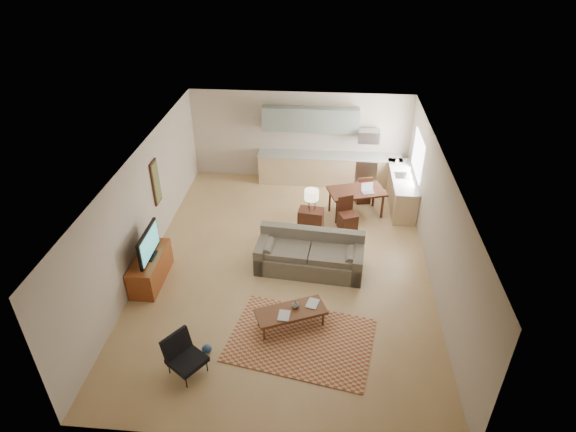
# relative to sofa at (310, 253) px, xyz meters

# --- Properties ---
(room) EXTENTS (9.00, 9.00, 9.00)m
(room) POSITION_rel_sofa_xyz_m (-0.53, 0.12, 0.91)
(room) COLOR tan
(room) RESTS_ON ground
(kitchen_counter_back) EXTENTS (4.26, 0.64, 0.92)m
(kitchen_counter_back) POSITION_rel_sofa_xyz_m (0.37, 4.30, 0.02)
(kitchen_counter_back) COLOR tan
(kitchen_counter_back) RESTS_ON ground
(kitchen_counter_right) EXTENTS (0.64, 2.26, 0.92)m
(kitchen_counter_right) POSITION_rel_sofa_xyz_m (2.40, 3.12, 0.02)
(kitchen_counter_right) COLOR tan
(kitchen_counter_right) RESTS_ON ground
(kitchen_range) EXTENTS (0.62, 0.62, 0.90)m
(kitchen_range) POSITION_rel_sofa_xyz_m (1.47, 4.30, 0.01)
(kitchen_range) COLOR #A5A8AD
(kitchen_range) RESTS_ON ground
(kitchen_microwave) EXTENTS (0.62, 0.40, 0.35)m
(kitchen_microwave) POSITION_rel_sofa_xyz_m (1.47, 4.32, 1.11)
(kitchen_microwave) COLOR #A5A8AD
(kitchen_microwave) RESTS_ON room
(upper_cabinets) EXTENTS (2.80, 0.34, 0.70)m
(upper_cabinets) POSITION_rel_sofa_xyz_m (-0.23, 4.45, 1.51)
(upper_cabinets) COLOR gray
(upper_cabinets) RESTS_ON room
(window_right) EXTENTS (0.02, 1.40, 1.05)m
(window_right) POSITION_rel_sofa_xyz_m (2.70, 3.12, 1.11)
(window_right) COLOR white
(window_right) RESTS_ON room
(wall_art_left) EXTENTS (0.06, 0.42, 1.10)m
(wall_art_left) POSITION_rel_sofa_xyz_m (-3.74, 1.02, 1.11)
(wall_art_left) COLOR olive
(wall_art_left) RESTS_ON room
(triptych) EXTENTS (1.70, 0.04, 0.50)m
(triptych) POSITION_rel_sofa_xyz_m (-0.63, 4.59, 1.31)
(triptych) COLOR beige
(triptych) RESTS_ON room
(rug) EXTENTS (2.99, 2.34, 0.02)m
(rug) POSITION_rel_sofa_xyz_m (-0.05, -2.22, -0.43)
(rug) COLOR #9A432A
(rug) RESTS_ON floor
(sofa) EXTENTS (2.61, 1.33, 0.88)m
(sofa) POSITION_rel_sofa_xyz_m (0.00, 0.00, 0.00)
(sofa) COLOR #605949
(sofa) RESTS_ON floor
(coffee_table) EXTENTS (1.49, 1.05, 0.42)m
(coffee_table) POSITION_rel_sofa_xyz_m (-0.28, -1.86, -0.23)
(coffee_table) COLOR #542E18
(coffee_table) RESTS_ON floor
(book_a) EXTENTS (0.26, 0.33, 0.03)m
(book_a) POSITION_rel_sofa_xyz_m (-0.51, -2.02, -0.01)
(book_a) COLOR maroon
(book_a) RESTS_ON coffee_table
(book_b) EXTENTS (0.38, 0.42, 0.02)m
(book_b) POSITION_rel_sofa_xyz_m (0.03, -1.61, -0.02)
(book_b) COLOR navy
(book_b) RESTS_ON coffee_table
(vase) EXTENTS (0.22, 0.22, 0.16)m
(vase) POSITION_rel_sofa_xyz_m (-0.20, -1.77, 0.05)
(vase) COLOR black
(vase) RESTS_ON coffee_table
(armchair) EXTENTS (0.92, 0.92, 0.75)m
(armchair) POSITION_rel_sofa_xyz_m (-2.01, -3.15, -0.06)
(armchair) COLOR black
(armchair) RESTS_ON floor
(tv_credenza) EXTENTS (0.55, 1.44, 0.66)m
(tv_credenza) POSITION_rel_sofa_xyz_m (-3.48, -0.71, -0.11)
(tv_credenza) COLOR brown
(tv_credenza) RESTS_ON floor
(tv) EXTENTS (0.11, 1.11, 0.66)m
(tv) POSITION_rel_sofa_xyz_m (-3.43, -0.71, 0.56)
(tv) COLOR black
(tv) RESTS_ON tv_credenza
(console_table) EXTENTS (0.66, 0.48, 0.72)m
(console_table) POSITION_rel_sofa_xyz_m (-0.04, 1.45, -0.08)
(console_table) COLOR #34180F
(console_table) RESTS_ON floor
(table_lamp) EXTENTS (0.42, 0.42, 0.58)m
(table_lamp) POSITION_rel_sofa_xyz_m (-0.04, 1.45, 0.57)
(table_lamp) COLOR beige
(table_lamp) RESTS_ON console_table
(dining_table) EXTENTS (1.65, 1.24, 0.74)m
(dining_table) POSITION_rel_sofa_xyz_m (1.13, 2.52, -0.07)
(dining_table) COLOR #34180F
(dining_table) RESTS_ON floor
(dining_chair_near) EXTENTS (0.56, 0.57, 0.88)m
(dining_chair_near) POSITION_rel_sofa_xyz_m (0.90, 1.78, 0.00)
(dining_chair_near) COLOR #34180F
(dining_chair_near) RESTS_ON floor
(dining_chair_far) EXTENTS (0.48, 0.49, 0.84)m
(dining_chair_far) POSITION_rel_sofa_xyz_m (1.35, 3.25, -0.02)
(dining_chair_far) COLOR #34180F
(dining_chair_far) RESTS_ON floor
(laptop) EXTENTS (0.36, 0.31, 0.23)m
(laptop) POSITION_rel_sofa_xyz_m (1.42, 2.42, 0.42)
(laptop) COLOR #A5A8AD
(laptop) RESTS_ON dining_table
(soap_bottle) EXTENTS (0.11, 0.11, 0.19)m
(soap_bottle) POSITION_rel_sofa_xyz_m (2.30, 3.88, 0.58)
(soap_bottle) COLOR beige
(soap_bottle) RESTS_ON kitchen_counter_right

